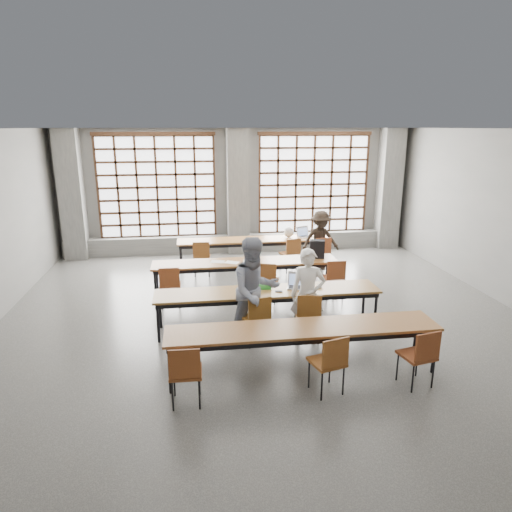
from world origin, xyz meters
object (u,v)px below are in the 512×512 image
Objects in this scene: student_back at (320,240)px; backpack at (317,249)px; chair_mid_left at (170,283)px; mouse at (320,287)px; student_female at (255,291)px; red_pouch at (186,369)px; laptop_back at (304,234)px; chair_back_left at (202,255)px; chair_near_mid at (330,359)px; desk_row_d at (303,331)px; chair_mid_right at (334,275)px; desk_row_a at (255,241)px; chair_mid_centre at (267,278)px; student_male at (308,295)px; desk_row_c at (268,294)px; chair_near_right at (421,352)px; chair_front_left at (257,315)px; plastic_bag at (289,232)px; desk_row_b at (246,264)px; laptop_front at (298,284)px; phone at (279,291)px; green_box at (264,287)px; chair_back_mid at (291,251)px; chair_near_left at (185,369)px; chair_front_right at (308,312)px; chair_back_right at (322,250)px.

student_back reaches higher than backpack.
mouse is (2.72, -1.25, 0.21)m from chair_mid_left.
red_pouch is at bearing -142.17° from student_female.
laptop_back is (1.94, 4.46, -0.12)m from student_female.
chair_back_left is 4.40× the size of red_pouch.
chair_near_mid is at bearing -2.28° from red_pouch.
chair_mid_right reaches higher than desk_row_d.
chair_mid_centre is at bearing -92.50° from desk_row_a.
student_male reaches higher than laptop_back.
desk_row_c is 2.84m from chair_near_right.
chair_front_left is 0.40m from student_female.
backpack is 1.40× the size of plastic_bag.
desk_row_b is (-0.49, -1.99, 0.00)m from desk_row_a.
phone is at bearing -151.71° from laptop_front.
chair_mid_left is at bearing -179.89° from chair_mid_centre.
student_back is 3.86m from phone.
student_male is 3.57× the size of laptop_back.
laptop_back reaches higher than green_box.
desk_row_b is at bearing -103.84° from desk_row_a.
backpack is 2.00× the size of red_pouch.
chair_back_left reaches higher than phone.
student_female reaches higher than chair_back_mid.
student_male is at bearing 8.20° from chair_front_left.
red_pouch is at bearing -115.69° from chair_back_mid.
chair_mid_left is (-2.09, -2.62, -0.13)m from desk_row_a.
red_pouch is at bearing 178.62° from chair_near_right.
chair_mid_centre reaches higher than mouse.
chair_near_mid is 0.55× the size of student_male.
chair_near_left is 6.91m from laptop_back.
backpack is (0.95, 4.13, 0.39)m from chair_near_mid.
student_female is (-0.89, 0.13, 0.38)m from chair_front_right.
chair_front_left is 0.87m from chair_front_right.
chair_back_right is at bearing 62.31° from phone.
chair_mid_left is 0.58× the size of student_back.
phone is (-1.46, -4.06, -0.05)m from laptop_back.
student_male is (0.88, 0.13, 0.26)m from chair_front_left.
chair_mid_centre is 1.80m from student_male.
plastic_bag is at bearing 55.70° from desk_row_b.
chair_back_left is 1.00× the size of chair_mid_left.
chair_front_left is at bearing -124.51° from student_back.
desk_row_d is at bearing -74.40° from chair_back_left.
desk_row_c is 4.55× the size of chair_mid_right.
chair_front_right is (0.27, -4.48, -0.13)m from desk_row_a.
desk_row_b is 2.50m from chair_front_left.
plastic_bag is at bearing 71.68° from green_box.
desk_row_b is 4.55× the size of chair_back_right.
student_female is at bearing -120.96° from desk_row_c.
chair_near_left reaches higher than desk_row_b.
desk_row_b is at bearing -56.03° from chair_back_left.
student_female is (-0.78, 1.72, 0.38)m from chair_near_mid.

